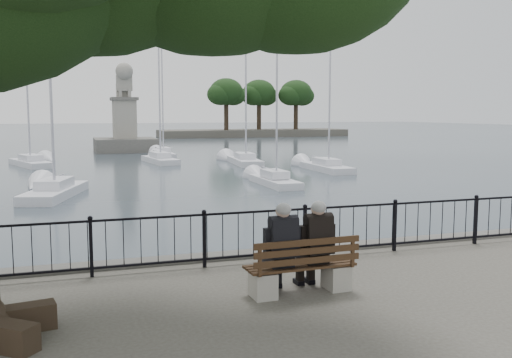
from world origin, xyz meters
name	(u,v)px	position (x,y,z in m)	size (l,w,h in m)	color
harbor	(248,281)	(0.00, 3.00, -0.50)	(260.00, 260.00, 1.20)	#514F4C
railing	(256,234)	(0.00, 2.50, 0.56)	(22.06, 0.06, 1.00)	black
bench	(301,274)	(0.10, 0.51, 0.32)	(1.78, 0.59, 0.93)	gray
person_left	(280,252)	(-0.24, 0.60, 0.68)	(0.44, 0.74, 1.47)	black
person_right	(314,249)	(0.36, 0.62, 0.68)	(0.44, 0.74, 1.47)	black
lion_monument	(125,129)	(2.00, 49.93, 1.17)	(5.86, 5.86, 8.67)	#514F4C
sailboat_b	(55,189)	(-3.98, 19.77, -0.63)	(3.11, 5.89, 13.10)	silver
sailboat_c	(275,179)	(7.01, 20.64, -0.68)	(1.37, 4.87, 10.37)	silver
sailboat_d	(327,166)	(12.80, 26.51, -0.70)	(1.68, 5.67, 10.25)	silver
sailboat_f	(160,159)	(3.30, 36.01, -0.68)	(2.22, 5.64, 11.04)	silver
sailboat_g	(245,160)	(9.14, 32.97, -0.69)	(2.17, 6.02, 10.67)	silver
sailboat_h	(31,161)	(-5.94, 36.17, -0.59)	(3.42, 5.89, 14.34)	silver
sailboat_i	(163,153)	(4.46, 41.96, -0.69)	(1.48, 5.28, 10.10)	silver
far_shore	(257,111)	(25.54, 79.46, 3.00)	(30.00, 8.60, 9.18)	#46423B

